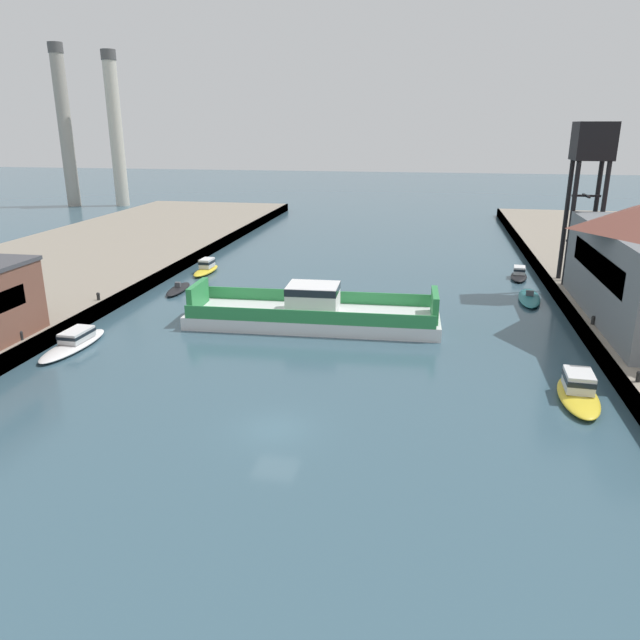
# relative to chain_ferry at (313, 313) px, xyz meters

# --- Properties ---
(ground_plane) EXTENTS (400.00, 400.00, 0.00)m
(ground_plane) POSITION_rel_chain_ferry_xyz_m (1.46, -18.92, -1.08)
(ground_plane) COLOR #385666
(chain_ferry) EXTENTS (21.62, 7.14, 3.55)m
(chain_ferry) POSITION_rel_chain_ferry_xyz_m (0.00, 0.00, 0.00)
(chain_ferry) COLOR silver
(chain_ferry) RESTS_ON ground
(moored_boat_near_left) EXTENTS (1.95, 5.92, 1.62)m
(moored_boat_near_left) POSITION_rel_chain_ferry_xyz_m (-15.88, 16.56, -0.48)
(moored_boat_near_left) COLOR yellow
(moored_boat_near_left) RESTS_ON ground
(moored_boat_near_right) EXTENTS (1.83, 5.56, 0.99)m
(moored_boat_near_right) POSITION_rel_chain_ferry_xyz_m (-15.79, 8.16, -0.82)
(moored_boat_near_right) COLOR black
(moored_boat_near_right) RESTS_ON ground
(moored_boat_mid_left) EXTENTS (2.35, 5.26, 1.32)m
(moored_boat_mid_left) POSITION_rel_chain_ferry_xyz_m (19.57, 20.27, -0.59)
(moored_boat_mid_left) COLOR black
(moored_boat_mid_left) RESTS_ON ground
(moored_boat_mid_right) EXTENTS (2.55, 7.86, 1.32)m
(moored_boat_mid_right) POSITION_rel_chain_ferry_xyz_m (-17.05, -8.85, -0.59)
(moored_boat_mid_right) COLOR white
(moored_boat_mid_right) RESTS_ON ground
(moored_boat_far_left) EXTENTS (2.68, 7.33, 0.99)m
(moored_boat_far_left) POSITION_rel_chain_ferry_xyz_m (19.43, 11.20, -0.82)
(moored_boat_far_left) COLOR #237075
(moored_boat_far_left) RESTS_ON ground
(moored_boat_far_right) EXTENTS (2.65, 6.64, 1.73)m
(moored_boat_far_right) POSITION_rel_chain_ferry_xyz_m (19.11, -11.70, -0.44)
(moored_boat_far_right) COLOR yellow
(moored_boat_far_right) RESTS_ON ground
(crane_tower) EXTENTS (3.49, 3.49, 15.37)m
(crane_tower) POSITION_rel_chain_ferry_xyz_m (24.14, 14.23, 12.47)
(crane_tower) COLOR black
(crane_tower) RESTS_ON quay_right
(bollard_left_aft) EXTENTS (0.32, 0.32, 0.71)m
(bollard_left_aft) POSITION_rel_chain_ferry_xyz_m (-19.64, -11.35, 0.66)
(bollard_left_aft) COLOR black
(bollard_left_aft) RESTS_ON quay_left
(bollard_right_aft) EXTENTS (0.32, 0.32, 0.71)m
(bollard_right_aft) POSITION_rel_chain_ferry_xyz_m (22.56, -11.34, 0.66)
(bollard_right_aft) COLOR black
(bollard_right_aft) RESTS_ON quay_right
(bollard_left_far) EXTENTS (0.32, 0.32, 0.71)m
(bollard_left_far) POSITION_rel_chain_ferry_xyz_m (-19.64, -0.53, 0.66)
(bollard_left_far) COLOR black
(bollard_left_far) RESTS_ON quay_left
(bollard_right_far) EXTENTS (0.32, 0.32, 0.71)m
(bollard_right_far) POSITION_rel_chain_ferry_xyz_m (22.56, 0.07, 0.66)
(bollard_right_far) COLOR black
(bollard_right_far) RESTS_ON quay_right
(smokestack_distant_a) EXTENTS (2.97, 2.97, 30.79)m
(smokestack_distant_a) POSITION_rel_chain_ferry_xyz_m (-55.52, 72.32, 15.33)
(smokestack_distant_a) COLOR beige
(smokestack_distant_a) RESTS_ON ground
(smokestack_distant_b) EXTENTS (2.92, 2.92, 32.08)m
(smokestack_distant_b) POSITION_rel_chain_ferry_xyz_m (-65.57, 70.18, 15.98)
(smokestack_distant_b) COLOR #9E998E
(smokestack_distant_b) RESTS_ON ground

